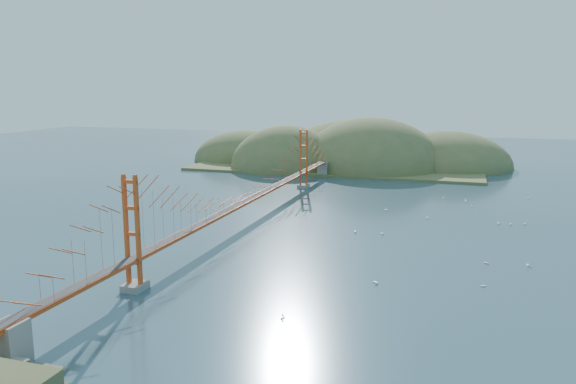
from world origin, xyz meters
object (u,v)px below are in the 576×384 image
(sailboat_2, at_px, (486,262))
(bridge, at_px, (247,176))
(sailboat_1, at_px, (427,217))
(sailboat_0, at_px, (355,231))

(sailboat_2, bearing_deg, bridge, 162.86)
(sailboat_1, relative_size, sailboat_2, 1.02)
(sailboat_1, bearing_deg, bridge, -157.43)
(sailboat_1, xyz_separation_m, sailboat_2, (8.10, -21.01, -0.00))
(sailboat_0, bearing_deg, sailboat_2, -28.61)
(sailboat_2, distance_m, sailboat_0, 19.48)
(sailboat_0, bearing_deg, bridge, 176.37)
(bridge, relative_size, sailboat_2, 146.97)
(sailboat_1, distance_m, sailboat_0, 14.75)
(bridge, height_order, sailboat_0, bridge)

